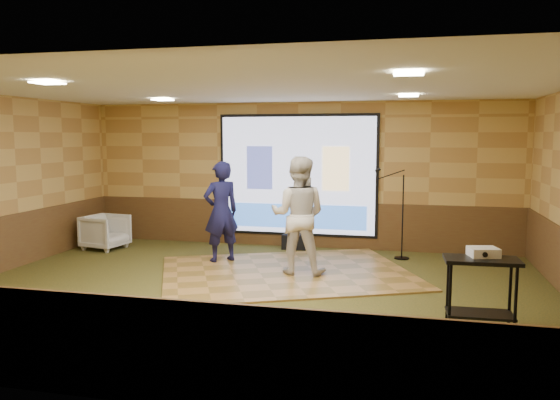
% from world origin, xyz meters
% --- Properties ---
extents(ground, '(9.00, 9.00, 0.00)m').
position_xyz_m(ground, '(0.00, 0.00, 0.00)').
color(ground, '#2D3518').
rests_on(ground, ground).
extents(room_shell, '(9.04, 7.04, 3.02)m').
position_xyz_m(room_shell, '(0.00, 0.00, 2.09)').
color(room_shell, tan).
rests_on(room_shell, ground).
extents(wainscot_back, '(9.00, 0.04, 0.95)m').
position_xyz_m(wainscot_back, '(0.00, 3.48, 0.47)').
color(wainscot_back, '#54311C').
rests_on(wainscot_back, ground).
extents(wainscot_front, '(9.00, 0.04, 0.95)m').
position_xyz_m(wainscot_front, '(0.00, -3.48, 0.47)').
color(wainscot_front, '#54311C').
rests_on(wainscot_front, ground).
extents(projector_screen, '(3.32, 0.06, 2.52)m').
position_xyz_m(projector_screen, '(0.00, 3.44, 1.47)').
color(projector_screen, black).
rests_on(projector_screen, room_shell).
extents(downlight_nw, '(0.32, 0.32, 0.02)m').
position_xyz_m(downlight_nw, '(-2.20, 1.80, 2.97)').
color(downlight_nw, '#F4E6B7').
rests_on(downlight_nw, room_shell).
extents(downlight_ne, '(0.32, 0.32, 0.02)m').
position_xyz_m(downlight_ne, '(2.20, 1.80, 2.97)').
color(downlight_ne, '#F4E6B7').
rests_on(downlight_ne, room_shell).
extents(downlight_sw, '(0.32, 0.32, 0.02)m').
position_xyz_m(downlight_sw, '(-2.20, -1.50, 2.97)').
color(downlight_sw, '#F4E6B7').
rests_on(downlight_sw, room_shell).
extents(downlight_se, '(0.32, 0.32, 0.02)m').
position_xyz_m(downlight_se, '(2.20, -1.50, 2.97)').
color(downlight_se, '#F4E6B7').
rests_on(downlight_se, room_shell).
extents(dance_floor, '(5.00, 4.52, 0.03)m').
position_xyz_m(dance_floor, '(0.27, 1.20, 0.01)').
color(dance_floor, '#A0733A').
rests_on(dance_floor, ground).
extents(player_left, '(0.79, 0.77, 1.83)m').
position_xyz_m(player_left, '(-1.07, 1.72, 0.94)').
color(player_left, '#13133D').
rests_on(player_left, dance_floor).
extents(player_right, '(0.95, 0.75, 1.95)m').
position_xyz_m(player_right, '(0.47, 1.18, 1.00)').
color(player_right, silver).
rests_on(player_right, dance_floor).
extents(av_table, '(0.85, 0.45, 0.89)m').
position_xyz_m(av_table, '(3.09, -0.99, 0.61)').
color(av_table, black).
rests_on(av_table, ground).
extents(projector, '(0.38, 0.34, 0.11)m').
position_xyz_m(projector, '(3.12, -0.89, 0.95)').
color(projector, silver).
rests_on(projector, av_table).
extents(mic_stand, '(0.67, 0.28, 1.72)m').
position_xyz_m(mic_stand, '(2.09, 2.78, 0.49)').
color(mic_stand, black).
rests_on(mic_stand, ground).
extents(banquet_chair, '(0.90, 0.88, 0.71)m').
position_xyz_m(banquet_chair, '(-3.79, 2.32, 0.35)').
color(banquet_chair, gray).
rests_on(banquet_chair, ground).
extents(duffel_bag, '(0.49, 0.33, 0.30)m').
position_xyz_m(duffel_bag, '(-0.01, 3.23, 0.15)').
color(duffel_bag, black).
rests_on(duffel_bag, ground).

